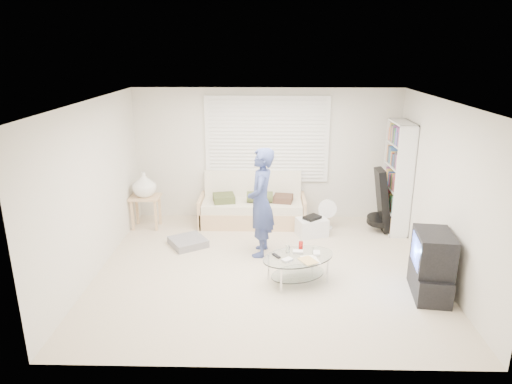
{
  "coord_description": "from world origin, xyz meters",
  "views": [
    {
      "loc": [
        -0.01,
        -6.23,
        3.2
      ],
      "look_at": [
        -0.16,
        0.3,
        1.12
      ],
      "focal_mm": 32.0,
      "sensor_mm": 36.0,
      "label": 1
    }
  ],
  "objects_px": {
    "futon_sofa": "(252,207)",
    "tv_unit": "(431,265)",
    "bookshelf": "(397,177)",
    "coffee_table": "(298,261)"
  },
  "relations": [
    {
      "from": "futon_sofa",
      "to": "tv_unit",
      "type": "bearing_deg",
      "value": -46.22
    },
    {
      "from": "futon_sofa",
      "to": "bookshelf",
      "type": "distance_m",
      "value": 2.69
    },
    {
      "from": "futon_sofa",
      "to": "coffee_table",
      "type": "bearing_deg",
      "value": -72.34
    },
    {
      "from": "futon_sofa",
      "to": "bookshelf",
      "type": "relative_size",
      "value": 0.99
    },
    {
      "from": "tv_unit",
      "to": "coffee_table",
      "type": "xyz_separation_m",
      "value": [
        -1.75,
        0.32,
        -0.11
      ]
    },
    {
      "from": "futon_sofa",
      "to": "tv_unit",
      "type": "xyz_separation_m",
      "value": [
        2.46,
        -2.57,
        0.12
      ]
    },
    {
      "from": "futon_sofa",
      "to": "coffee_table",
      "type": "distance_m",
      "value": 2.37
    },
    {
      "from": "bookshelf",
      "to": "coffee_table",
      "type": "distance_m",
      "value": 2.82
    },
    {
      "from": "futon_sofa",
      "to": "tv_unit",
      "type": "distance_m",
      "value": 3.56
    },
    {
      "from": "bookshelf",
      "to": "tv_unit",
      "type": "distance_m",
      "value": 2.39
    }
  ]
}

